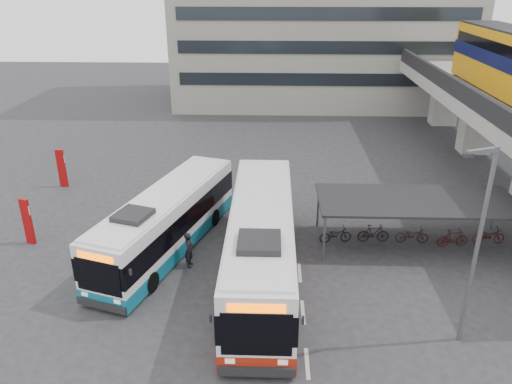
{
  "coord_description": "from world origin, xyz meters",
  "views": [
    {
      "loc": [
        1.12,
        -20.15,
        13.03
      ],
      "look_at": [
        0.26,
        4.91,
        2.0
      ],
      "focal_mm": 35.0,
      "sensor_mm": 36.0,
      "label": 1
    }
  ],
  "objects_px": {
    "bus_teal": "(167,221)",
    "pedestrian": "(189,250)",
    "lamp_post": "(477,238)",
    "bus_main": "(261,244)"
  },
  "relations": [
    {
      "from": "pedestrian",
      "to": "lamp_post",
      "type": "height_order",
      "value": "lamp_post"
    },
    {
      "from": "bus_main",
      "to": "lamp_post",
      "type": "bearing_deg",
      "value": -28.02
    },
    {
      "from": "pedestrian",
      "to": "lamp_post",
      "type": "xyz_separation_m",
      "value": [
        11.14,
        -4.97,
        3.6
      ]
    },
    {
      "from": "bus_main",
      "to": "pedestrian",
      "type": "bearing_deg",
      "value": 165.75
    },
    {
      "from": "bus_main",
      "to": "lamp_post",
      "type": "distance_m",
      "value": 9.11
    },
    {
      "from": "bus_teal",
      "to": "pedestrian",
      "type": "bearing_deg",
      "value": -32.52
    },
    {
      "from": "pedestrian",
      "to": "bus_main",
      "type": "bearing_deg",
      "value": -102.22
    },
    {
      "from": "lamp_post",
      "to": "bus_teal",
      "type": "bearing_deg",
      "value": 131.09
    },
    {
      "from": "bus_teal",
      "to": "lamp_post",
      "type": "xyz_separation_m",
      "value": [
        12.49,
        -6.6,
        2.94
      ]
    },
    {
      "from": "bus_main",
      "to": "bus_teal",
      "type": "bearing_deg",
      "value": 152.52
    }
  ]
}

